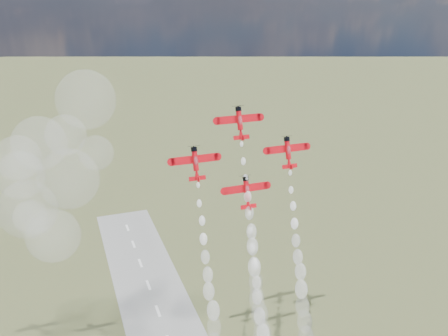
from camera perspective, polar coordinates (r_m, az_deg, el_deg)
The scene contains 7 objects.
plane_lead at distance 139.15m, azimuth 1.90°, elevation 5.54°, with size 13.77×5.76×9.55m.
plane_left at distance 134.57m, azimuth -3.45°, elevation 0.65°, with size 13.77×5.76×9.55m.
plane_right at distance 145.06m, azimuth 7.70°, elevation 1.97°, with size 13.77×5.76×9.55m.
plane_slot at distance 139.90m, azimuth 2.77°, elevation -2.83°, with size 13.77×5.76×9.55m.
smoke_trail_lead at distance 146.47m, azimuth 4.04°, elevation -14.80°, with size 5.43×21.30×57.36m.
smoke_trail_right at distance 155.55m, azimuth 9.65°, elevation -17.13°, with size 5.23×21.12×56.55m.
drifted_smoke_cloud at distance 152.31m, azimuth -22.44°, elevation -1.22°, with size 55.67×39.39×55.80m.
Camera 1 is at (-30.23, -114.97, 125.06)m, focal length 38.00 mm.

